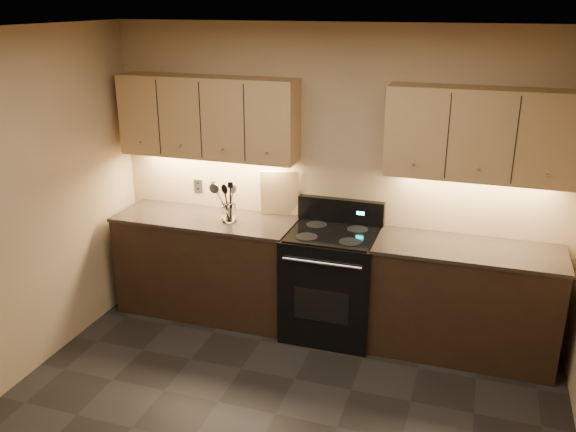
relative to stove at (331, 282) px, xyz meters
The scene contains 15 objects.
ceiling 2.71m from the stove, 92.72° to the right, with size 4.00×4.00×0.00m, color silver.
wall_back 0.88m from the stove, 104.10° to the left, with size 4.00×0.04×2.60m, color tan.
counter_left 1.18m from the stove, behind, with size 1.62×0.62×0.93m.
counter_right 1.10m from the stove, ahead, with size 1.46×0.62×0.93m.
stove is the anchor object (origin of this frame).
upper_cab_left 1.78m from the stove, behind, with size 1.60×0.30×0.70m, color #A38551.
upper_cab_right 1.73m from the stove, ahead, with size 1.44×0.30×0.70m, color #A38551.
outlet_plate 1.55m from the stove, 167.24° to the left, with size 0.09×0.01×0.12m, color #B2B5BA.
utensil_crock 1.07m from the stove, behind, with size 0.14×0.14×0.16m.
cutting_board 0.91m from the stove, 154.35° to the left, with size 0.34×0.02×0.43m, color tan.
wooden_spoon 1.14m from the stove, behind, with size 0.06×0.06×0.31m, color tan, non-canonical shape.
black_spoon 1.13m from the stove, behind, with size 0.06×0.06×0.32m, color black, non-canonical shape.
black_turner 1.12m from the stove, behind, with size 0.08×0.08×0.35m, color black, non-canonical shape.
steel_spatula 1.13m from the stove, behind, with size 0.08×0.08×0.38m, color silver, non-canonical shape.
steel_skimmer 1.10m from the stove, behind, with size 0.09×0.09×0.34m, color silver, non-canonical shape.
Camera 1 is at (1.19, -2.93, 2.77)m, focal length 38.00 mm.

